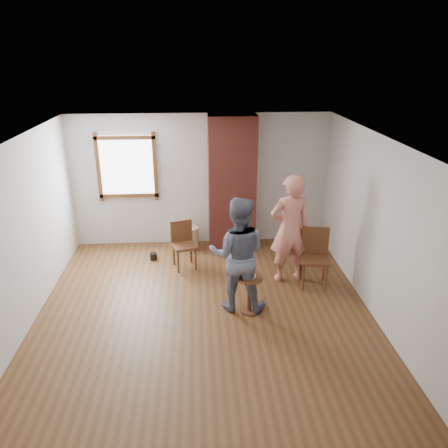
% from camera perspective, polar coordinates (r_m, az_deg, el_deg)
% --- Properties ---
extents(ground, '(5.50, 5.50, 0.00)m').
position_cam_1_polar(ground, '(6.65, -2.50, -11.91)').
color(ground, brown).
rests_on(ground, ground).
extents(room_shell, '(5.04, 5.52, 2.62)m').
position_cam_1_polar(room_shell, '(6.42, -3.41, 4.73)').
color(room_shell, silver).
rests_on(room_shell, ground).
extents(brick_chimney, '(0.90, 0.50, 2.60)m').
position_cam_1_polar(brick_chimney, '(8.41, 1.03, 5.31)').
color(brick_chimney, '#9E4438').
rests_on(brick_chimney, ground).
extents(stoneware_crock, '(0.42, 0.42, 0.45)m').
position_cam_1_polar(stoneware_crock, '(8.66, -4.50, -1.82)').
color(stoneware_crock, tan).
rests_on(stoneware_crock, ground).
extents(dark_pot, '(0.17, 0.17, 0.13)m').
position_cam_1_polar(dark_pot, '(8.36, -9.20, -4.17)').
color(dark_pot, black).
rests_on(dark_pot, ground).
extents(dining_chair_left, '(0.49, 0.49, 0.85)m').
position_cam_1_polar(dining_chair_left, '(7.89, -5.36, -2.31)').
color(dining_chair_left, brown).
rests_on(dining_chair_left, ground).
extents(dining_chair_right, '(0.52, 0.52, 0.97)m').
position_cam_1_polar(dining_chair_right, '(7.39, 11.77, -3.86)').
color(dining_chair_right, brown).
rests_on(dining_chair_right, ground).
extents(side_table, '(0.40, 0.40, 0.60)m').
position_cam_1_polar(side_table, '(6.56, 3.36, -8.33)').
color(side_table, brown).
rests_on(side_table, ground).
extents(cake_plate, '(0.18, 0.18, 0.01)m').
position_cam_1_polar(cake_plate, '(6.46, 3.40, -6.79)').
color(cake_plate, white).
rests_on(cake_plate, side_table).
extents(cake_slice, '(0.08, 0.07, 0.06)m').
position_cam_1_polar(cake_slice, '(6.44, 3.49, -6.52)').
color(cake_slice, white).
rests_on(cake_slice, cake_plate).
extents(man, '(0.96, 0.80, 1.78)m').
position_cam_1_polar(man, '(6.43, 1.82, -4.03)').
color(man, '#141B37').
rests_on(man, ground).
extents(person_pink, '(0.74, 0.54, 1.87)m').
position_cam_1_polar(person_pink, '(7.29, 8.59, -0.66)').
color(person_pink, '#DA7E6D').
rests_on(person_pink, ground).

